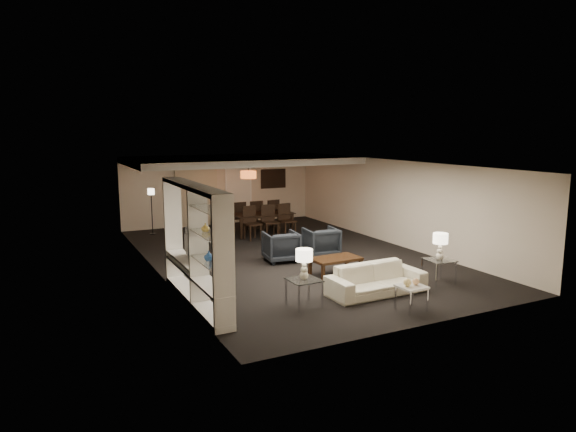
{
  "coord_description": "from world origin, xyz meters",
  "views": [
    {
      "loc": [
        -6.01,
        -12.05,
        3.37
      ],
      "look_at": [
        0.0,
        0.0,
        1.1
      ],
      "focal_mm": 32.0,
      "sensor_mm": 36.0,
      "label": 1
    }
  ],
  "objects_px": {
    "dining_table": "(262,224)",
    "chair_fl": "(237,217)",
    "table_lamp_left": "(304,264)",
    "floor_speaker": "(215,245)",
    "coffee_table": "(335,266)",
    "armchair_left": "(281,246)",
    "armchair_right": "(321,242)",
    "side_table_left": "(304,293)",
    "table_lamp_right": "(440,246)",
    "chair_nl": "(253,223)",
    "side_table_right": "(439,271)",
    "chair_nm": "(270,222)",
    "sofa": "(376,279)",
    "vase_amber": "(205,228)",
    "marble_table": "(411,298)",
    "television": "(188,246)",
    "pendant_light": "(248,175)",
    "chair_nr": "(287,220)",
    "vase_blue": "(209,256)",
    "chair_fr": "(270,214)",
    "chair_fm": "(254,216)",
    "floor_lamp": "(152,211)"
  },
  "relations": [
    {
      "from": "side_table_right",
      "to": "chair_fm",
      "type": "height_order",
      "value": "chair_fm"
    },
    {
      "from": "coffee_table",
      "to": "chair_fl",
      "type": "relative_size",
      "value": 1.11
    },
    {
      "from": "armchair_left",
      "to": "side_table_left",
      "type": "distance_m",
      "value": 3.48
    },
    {
      "from": "armchair_right",
      "to": "chair_nm",
      "type": "bearing_deg",
      "value": -78.17
    },
    {
      "from": "chair_nl",
      "to": "chair_fl",
      "type": "relative_size",
      "value": 1.0
    },
    {
      "from": "armchair_right",
      "to": "side_table_right",
      "type": "height_order",
      "value": "armchair_right"
    },
    {
      "from": "pendant_light",
      "to": "floor_speaker",
      "type": "height_order",
      "value": "pendant_light"
    },
    {
      "from": "armchair_right",
      "to": "chair_fl",
      "type": "distance_m",
      "value": 4.16
    },
    {
      "from": "coffee_table",
      "to": "chair_nr",
      "type": "xyz_separation_m",
      "value": [
        0.96,
        4.47,
        0.31
      ]
    },
    {
      "from": "dining_table",
      "to": "chair_nm",
      "type": "height_order",
      "value": "chair_nm"
    },
    {
      "from": "side_table_left",
      "to": "vase_amber",
      "type": "height_order",
      "value": "vase_amber"
    },
    {
      "from": "table_lamp_left",
      "to": "chair_nr",
      "type": "xyz_separation_m",
      "value": [
        2.66,
        6.07,
        -0.32
      ]
    },
    {
      "from": "coffee_table",
      "to": "side_table_right",
      "type": "height_order",
      "value": "side_table_right"
    },
    {
      "from": "sofa",
      "to": "side_table_right",
      "type": "distance_m",
      "value": 1.7
    },
    {
      "from": "armchair_right",
      "to": "side_table_left",
      "type": "distance_m",
      "value": 4.02
    },
    {
      "from": "pendant_light",
      "to": "floor_speaker",
      "type": "distance_m",
      "value": 4.41
    },
    {
      "from": "chair_fl",
      "to": "chair_nm",
      "type": "bearing_deg",
      "value": 114.84
    },
    {
      "from": "side_table_left",
      "to": "table_lamp_left",
      "type": "xyz_separation_m",
      "value": [
        0.0,
        0.0,
        0.56
      ]
    },
    {
      "from": "television",
      "to": "vase_amber",
      "type": "xyz_separation_m",
      "value": [
        -0.03,
        -1.28,
        0.59
      ]
    },
    {
      "from": "dining_table",
      "to": "chair_fl",
      "type": "relative_size",
      "value": 1.92
    },
    {
      "from": "dining_table",
      "to": "chair_nm",
      "type": "xyz_separation_m",
      "value": [
        0.0,
        -0.65,
        0.17
      ]
    },
    {
      "from": "floor_speaker",
      "to": "chair_nl",
      "type": "bearing_deg",
      "value": 48.19
    },
    {
      "from": "coffee_table",
      "to": "armchair_right",
      "type": "bearing_deg",
      "value": 70.56
    },
    {
      "from": "sofa",
      "to": "armchair_right",
      "type": "relative_size",
      "value": 2.45
    },
    {
      "from": "vase_blue",
      "to": "chair_fr",
      "type": "height_order",
      "value": "vase_blue"
    },
    {
      "from": "coffee_table",
      "to": "side_table_left",
      "type": "xyz_separation_m",
      "value": [
        -1.7,
        -1.6,
        0.06
      ]
    },
    {
      "from": "vase_blue",
      "to": "chair_nm",
      "type": "height_order",
      "value": "vase_blue"
    },
    {
      "from": "armchair_right",
      "to": "vase_amber",
      "type": "bearing_deg",
      "value": 42.32
    },
    {
      "from": "vase_blue",
      "to": "dining_table",
      "type": "height_order",
      "value": "vase_blue"
    },
    {
      "from": "table_lamp_right",
      "to": "chair_nr",
      "type": "xyz_separation_m",
      "value": [
        -0.74,
        6.07,
        -0.32
      ]
    },
    {
      "from": "chair_nm",
      "to": "floor_lamp",
      "type": "bearing_deg",
      "value": 148.45
    },
    {
      "from": "sofa",
      "to": "armchair_left",
      "type": "xyz_separation_m",
      "value": [
        -0.6,
        3.3,
        0.08
      ]
    },
    {
      "from": "armchair_left",
      "to": "chair_nm",
      "type": "xyz_separation_m",
      "value": [
        0.96,
        2.77,
        0.13
      ]
    },
    {
      "from": "armchair_left",
      "to": "dining_table",
      "type": "xyz_separation_m",
      "value": [
        0.96,
        3.42,
        -0.04
      ]
    },
    {
      "from": "side_table_right",
      "to": "chair_nm",
      "type": "height_order",
      "value": "chair_nm"
    },
    {
      "from": "table_lamp_left",
      "to": "floor_speaker",
      "type": "distance_m",
      "value": 3.77
    },
    {
      "from": "floor_speaker",
      "to": "floor_lamp",
      "type": "xyz_separation_m",
      "value": [
        -0.6,
        4.63,
        0.24
      ]
    },
    {
      "from": "side_table_left",
      "to": "vase_blue",
      "type": "distance_m",
      "value": 2.03
    },
    {
      "from": "sofa",
      "to": "armchair_left",
      "type": "height_order",
      "value": "armchair_left"
    },
    {
      "from": "floor_lamp",
      "to": "vase_blue",
      "type": "bearing_deg",
      "value": -94.81
    },
    {
      "from": "armchair_left",
      "to": "table_lamp_right",
      "type": "height_order",
      "value": "table_lamp_right"
    },
    {
      "from": "side_table_right",
      "to": "chair_fl",
      "type": "distance_m",
      "value": 7.63
    },
    {
      "from": "armchair_left",
      "to": "table_lamp_left",
      "type": "bearing_deg",
      "value": 78.96
    },
    {
      "from": "table_lamp_right",
      "to": "armchair_left",
      "type": "bearing_deg",
      "value": 124.88
    },
    {
      "from": "pendant_light",
      "to": "chair_nl",
      "type": "xyz_separation_m",
      "value": [
        -0.34,
        -1.12,
        -1.4
      ]
    },
    {
      "from": "coffee_table",
      "to": "television",
      "type": "distance_m",
      "value": 3.58
    },
    {
      "from": "chair_nl",
      "to": "chair_fr",
      "type": "xyz_separation_m",
      "value": [
        1.2,
        1.3,
        0.0
      ]
    },
    {
      "from": "chair_fl",
      "to": "vase_amber",
      "type": "bearing_deg",
      "value": 65.0
    },
    {
      "from": "side_table_left",
      "to": "marble_table",
      "type": "distance_m",
      "value": 2.03
    },
    {
      "from": "marble_table",
      "to": "chair_nm",
      "type": "distance_m",
      "value": 7.19
    }
  ]
}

